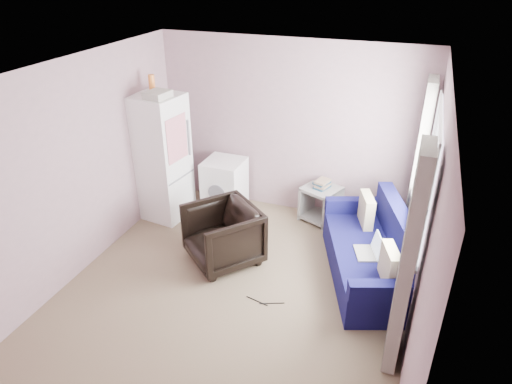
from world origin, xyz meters
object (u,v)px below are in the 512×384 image
at_px(armchair, 223,233).
at_px(fridge, 162,157).
at_px(washing_machine, 225,184).
at_px(side_table, 321,201).
at_px(sofa, 375,256).

height_order(armchair, fridge, fridge).
distance_m(fridge, washing_machine, 1.00).
xyz_separation_m(side_table, sofa, (0.89, -1.09, 0.00)).
distance_m(fridge, side_table, 2.34).
bearing_deg(side_table, sofa, -50.77).
bearing_deg(sofa, fridge, 151.58).
height_order(armchair, side_table, armchair).
bearing_deg(washing_machine, side_table, 7.63).
bearing_deg(sofa, washing_machine, 138.74).
xyz_separation_m(armchair, fridge, (-1.25, 0.78, 0.50)).
height_order(fridge, sofa, fridge).
relative_size(side_table, sofa, 0.31).
relative_size(fridge, side_table, 3.20).
distance_m(washing_machine, side_table, 1.44).
height_order(fridge, washing_machine, fridge).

